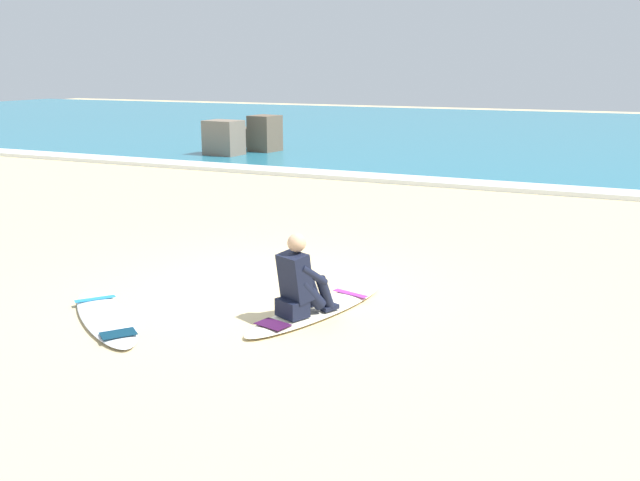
% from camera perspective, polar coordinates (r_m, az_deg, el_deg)
% --- Properties ---
extents(ground_plane, '(80.00, 80.00, 0.00)m').
position_cam_1_polar(ground_plane, '(9.21, -4.63, -3.97)').
color(ground_plane, '#CCB584').
extents(sea, '(80.00, 28.00, 0.10)m').
position_cam_1_polar(sea, '(30.83, 16.40, 8.25)').
color(sea, teal).
rests_on(sea, ground).
extents(breaking_foam, '(80.00, 0.90, 0.11)m').
position_cam_1_polar(breaking_foam, '(17.47, 9.86, 4.63)').
color(breaking_foam, white).
rests_on(breaking_foam, ground).
extents(surfboard_main, '(1.12, 2.38, 0.08)m').
position_cam_1_polar(surfboard_main, '(8.35, -0.28, -5.59)').
color(surfboard_main, '#EFE5C6').
rests_on(surfboard_main, ground).
extents(surfer_seated, '(0.58, 0.77, 0.95)m').
position_cam_1_polar(surfer_seated, '(8.00, -1.58, -3.47)').
color(surfer_seated, black).
rests_on(surfer_seated, surfboard_main).
extents(surfboard_spare_near, '(2.01, 1.73, 0.08)m').
position_cam_1_polar(surfboard_spare_near, '(8.49, -16.85, -5.90)').
color(surfboard_spare_near, silver).
rests_on(surfboard_spare_near, ground).
extents(rock_outcrop_distant, '(2.33, 3.37, 1.24)m').
position_cam_1_polar(rock_outcrop_distant, '(23.10, -6.22, 8.23)').
color(rock_outcrop_distant, brown).
rests_on(rock_outcrop_distant, ground).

